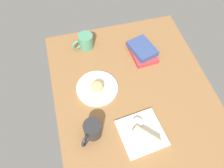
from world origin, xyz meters
TOP-DOWN VIEW (x-y plane):
  - dining_table at (0.00, 0.00)cm, footprint 110.00×90.00cm
  - round_plate at (7.26, 19.87)cm, footprint 23.87×23.87cm
  - scone_pastry at (6.18, 19.89)cm, footprint 10.19×10.20cm
  - square_plate at (-24.95, 3.79)cm, footprint 24.02×24.02cm
  - sauce_cup at (-20.12, 4.64)cm, footprint 5.27×5.27cm
  - breakfast_wrap at (-28.81, 3.11)cm, footprint 14.16×13.56cm
  - book_stack at (26.17, -13.51)cm, footprint 22.25×17.10cm
  - coffee_mug at (40.94, 19.84)cm, footprint 9.33×14.14cm
  - second_mug at (-18.79, 27.97)cm, footprint 12.03×11.57cm

SIDE VIEW (x-z plane):
  - dining_table at x=0.00cm, z-range 0.00..4.00cm
  - round_plate at x=7.26cm, z-range 4.00..5.40cm
  - square_plate at x=-24.95cm, z-range 4.00..5.60cm
  - book_stack at x=26.17cm, z-range 3.79..9.92cm
  - sauce_cup at x=-20.12cm, z-range 5.70..8.47cm
  - scone_pastry at x=6.18cm, z-range 5.40..11.40cm
  - breakfast_wrap at x=-28.81cm, z-range 5.60..11.68cm
  - coffee_mug at x=40.94cm, z-range 4.11..13.63cm
  - second_mug at x=-18.79cm, z-range 4.11..14.36cm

